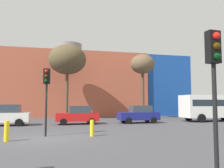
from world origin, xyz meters
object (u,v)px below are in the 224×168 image
at_px(parked_car_3, 139,114).
at_px(bare_tree_0, 143,65).
at_px(white_bus, 213,106).
at_px(bollard_yellow_0, 7,131).
at_px(bare_tree_1, 67,60).
at_px(traffic_light_island, 46,86).
at_px(parked_car_2, 78,115).
at_px(bollard_yellow_1, 92,128).
at_px(parked_car_1, 5,115).
at_px(traffic_light_near_right, 214,68).

xyz_separation_m(parked_car_3, bare_tree_0, (2.66, 5.86, 5.76)).
distance_m(white_bus, bare_tree_0, 9.41).
relative_size(bare_tree_0, bollard_yellow_0, 7.81).
height_order(parked_car_3, bare_tree_1, bare_tree_1).
xyz_separation_m(traffic_light_island, bollard_yellow_0, (-1.83, -1.46, -2.37)).
height_order(parked_car_2, traffic_light_island, traffic_light_island).
distance_m(white_bus, bollard_yellow_1, 16.52).
bearing_deg(parked_car_1, traffic_light_island, 115.25).
xyz_separation_m(parked_car_3, traffic_light_island, (-8.41, -7.54, 2.05)).
height_order(parked_car_3, traffic_light_near_right, traffic_light_near_right).
height_order(white_bus, bare_tree_1, bare_tree_1).
xyz_separation_m(parked_car_3, bollard_yellow_0, (-10.23, -9.00, -0.32)).
xyz_separation_m(parked_car_1, traffic_light_island, (3.56, -7.54, 1.99)).
bearing_deg(traffic_light_near_right, bollard_yellow_0, -143.47).
bearing_deg(parked_car_3, traffic_light_near_right, 77.08).
bearing_deg(parked_car_3, bare_tree_1, -47.14).
height_order(traffic_light_island, bollard_yellow_1, traffic_light_island).
bearing_deg(traffic_light_near_right, parked_car_3, 162.33).
bearing_deg(traffic_light_near_right, bollard_yellow_1, -170.83).
distance_m(parked_car_3, bollard_yellow_1, 10.00).
relative_size(traffic_light_near_right, bollard_yellow_1, 4.16).
height_order(parked_car_1, parked_car_3, parked_car_1).
relative_size(parked_car_3, bollard_yellow_1, 4.13).
height_order(parked_car_1, bollard_yellow_1, parked_car_1).
xyz_separation_m(parked_car_1, bollard_yellow_0, (1.73, -9.00, -0.38)).
relative_size(bare_tree_1, bollard_yellow_1, 9.54).
xyz_separation_m(white_bus, bare_tree_0, (-5.72, 5.59, 4.97)).
bearing_deg(parked_car_1, bare_tree_0, -158.18).
bearing_deg(parked_car_2, bollard_yellow_1, 90.29).
relative_size(parked_car_2, traffic_light_island, 0.97).
bearing_deg(bare_tree_1, parked_car_3, -47.14).
height_order(parked_car_3, bare_tree_0, bare_tree_0).
bearing_deg(bare_tree_0, white_bus, -44.33).
distance_m(bare_tree_0, bare_tree_1, 9.21).
relative_size(parked_car_2, bare_tree_1, 0.43).
distance_m(parked_car_1, parked_car_2, 6.12).
height_order(parked_car_2, bollard_yellow_0, parked_car_2).
xyz_separation_m(parked_car_2, traffic_light_near_right, (2.08, -16.38, 2.03)).
bearing_deg(bare_tree_0, traffic_light_near_right, -106.11).
distance_m(traffic_light_near_right, bare_tree_0, 23.44).
distance_m(bare_tree_0, bollard_yellow_0, 20.59).
bearing_deg(bollard_yellow_0, parked_car_1, 100.88).
bearing_deg(traffic_light_near_right, bare_tree_1, -178.13).
distance_m(traffic_light_island, bollard_yellow_0, 3.33).
bearing_deg(parked_car_2, parked_car_1, 0.00).
relative_size(parked_car_1, parked_car_3, 1.07).
bearing_deg(bollard_yellow_0, bollard_yellow_1, 11.08).
xyz_separation_m(parked_car_2, bollard_yellow_1, (0.04, -8.13, -0.36)).
xyz_separation_m(parked_car_1, white_bus, (20.34, 0.27, 0.74)).
height_order(parked_car_1, traffic_light_near_right, traffic_light_near_right).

